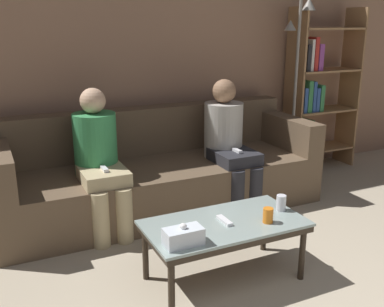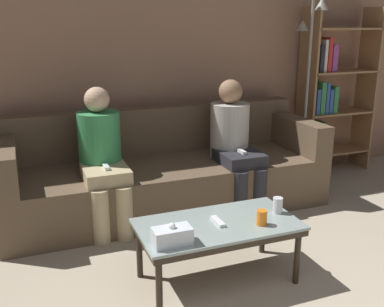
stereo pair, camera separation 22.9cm
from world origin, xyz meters
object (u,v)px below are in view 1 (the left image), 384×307
Objects in this scene: couch at (160,174)px; game_remote at (225,221)px; tissue_box at (183,236)px; standing_lamp at (297,71)px; bookshelf at (315,94)px; seated_person_left_end at (99,156)px; coffee_table at (224,228)px; cup_near_left at (281,203)px; cup_near_right at (268,215)px; seated_person_mid_left at (228,139)px.

game_remote is (-0.07, -1.29, 0.10)m from couch.
game_remote is at bearing 24.23° from tissue_box.
tissue_box is at bearing -141.04° from standing_lamp.
bookshelf reaches higher than seated_person_left_end.
coffee_table is at bearing 24.23° from tissue_box.
cup_near_left reaches higher than cup_near_right.
standing_lamp is at bearing 9.86° from seated_person_left_end.
cup_near_left is at bearing -101.22° from seated_person_mid_left.
standing_lamp is (2.01, 1.62, 0.67)m from tissue_box.
cup_near_right is at bearing -26.65° from coffee_table.
cup_near_right is (-0.19, -0.12, -0.00)m from cup_near_left.
bookshelf reaches higher than couch.
cup_near_left reaches higher than game_remote.
couch reaches higher than tissue_box.
couch is 18.54× the size of game_remote.
cup_near_left is 1.12m from seated_person_mid_left.
cup_near_right is at bearing -147.19° from cup_near_left.
seated_person_left_end is at bearing -168.48° from bookshelf.
cup_near_left is 0.48× the size of tissue_box.
coffee_table is 0.58× the size of bookshelf.
standing_lamp is at bearing 41.53° from coffee_table.
cup_near_left is 0.43m from game_remote.
tissue_box is (-0.60, -0.04, 0.00)m from cup_near_right.
seated_person_left_end is at bearing 115.33° from coffee_table.
game_remote is 2.32m from standing_lamp.
couch is 1.79m from standing_lamp.
cup_near_right is 0.05× the size of standing_lamp.
coffee_table is 9.55× the size of cup_near_left.
standing_lamp reaches higher than seated_person_left_end.
coffee_table is at bearing 153.35° from cup_near_right.
game_remote is at bearing -141.63° from bookshelf.
tissue_box is 0.13× the size of bookshelf.
coffee_table is (-0.07, -1.29, 0.05)m from couch.
cup_near_right is 0.27m from game_remote.
seated_person_mid_left is (0.22, 1.09, 0.15)m from cup_near_left.
coffee_table is 2.63m from bookshelf.
bookshelf reaches higher than seated_person_mid_left.
seated_person_mid_left is (0.65, 1.09, 0.20)m from game_remote.
seated_person_mid_left reaches higher than game_remote.
cup_near_left is 1.45m from seated_person_left_end.
tissue_box is at bearing -155.77° from game_remote.
standing_lamp reaches higher than couch.
game_remote is at bearing 180.00° from coffee_table.
cup_near_left is 0.71× the size of game_remote.
tissue_box is (-0.79, -0.16, -0.00)m from cup_near_left.
seated_person_left_end is at bearing -160.52° from couch.
bookshelf is (2.03, 1.61, 0.49)m from coffee_table.
seated_person_mid_left is at bearing 71.57° from cup_near_right.
couch is at bearing -173.84° from standing_lamp.
seated_person_left_end is at bearing -170.14° from standing_lamp.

